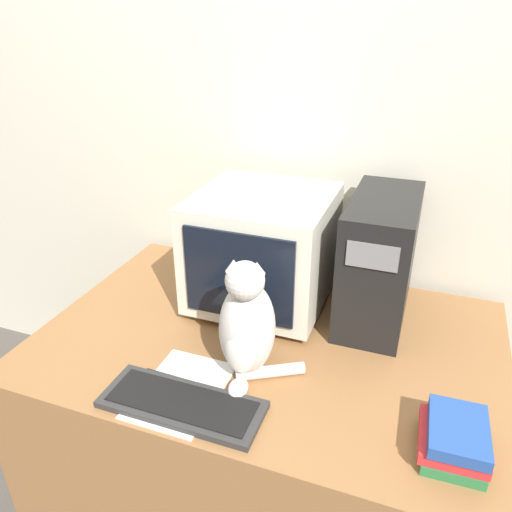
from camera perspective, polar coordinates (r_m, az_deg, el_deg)
wall_back at (r=1.83m, az=7.27°, el=13.92°), size 7.00×0.05×2.50m
desk at (r=1.81m, az=1.33°, el=-18.62°), size 1.40×0.94×0.73m
crt_monitor at (r=1.65m, az=0.78°, el=0.83°), size 0.43×0.44×0.39m
computer_tower at (r=1.62m, az=13.86°, el=-0.38°), size 0.20×0.43×0.41m
keyboard at (r=1.34m, az=-8.45°, el=-16.37°), size 0.42×0.16×0.02m
cat at (r=1.35m, az=-1.04°, el=-7.99°), size 0.25×0.24×0.36m
book_stack at (r=1.28m, az=21.74°, el=-18.89°), size 0.16×0.19×0.09m
pen at (r=1.44m, az=-9.71°, el=-13.40°), size 0.15×0.01×0.01m
paper_sheet at (r=1.39m, az=-8.56°, el=-14.91°), size 0.21×0.30×0.00m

